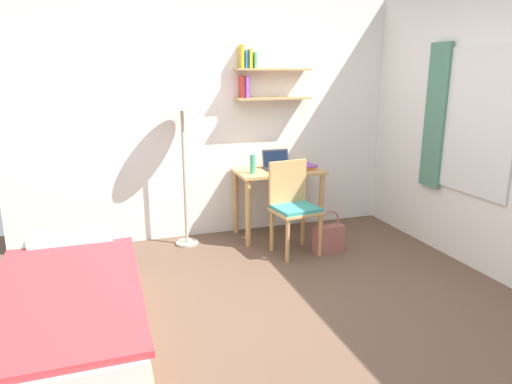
{
  "coord_description": "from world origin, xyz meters",
  "views": [
    {
      "loc": [
        -1.19,
        -2.86,
        1.78
      ],
      "look_at": [
        -0.06,
        0.51,
        0.85
      ],
      "focal_mm": 32.2,
      "sensor_mm": 36.0,
      "label": 1
    }
  ],
  "objects_px": {
    "desk_chair": "(293,203)",
    "laptop": "(277,164)",
    "standing_lamp": "(182,107)",
    "desk": "(278,183)",
    "water_bottle": "(253,164)",
    "book_stack": "(306,166)",
    "bed": "(69,314)",
    "handbag": "(329,238)"
  },
  "relations": [
    {
      "from": "desk_chair",
      "to": "laptop",
      "type": "relative_size",
      "value": 2.98
    },
    {
      "from": "standing_lamp",
      "to": "desk",
      "type": "bearing_deg",
      "value": -2.42
    },
    {
      "from": "desk",
      "to": "water_bottle",
      "type": "height_order",
      "value": "water_bottle"
    },
    {
      "from": "desk",
      "to": "book_stack",
      "type": "xyz_separation_m",
      "value": [
        0.31,
        -0.04,
        0.18
      ]
    },
    {
      "from": "standing_lamp",
      "to": "water_bottle",
      "type": "bearing_deg",
      "value": -9.79
    },
    {
      "from": "book_stack",
      "to": "desk",
      "type": "bearing_deg",
      "value": 172.21
    },
    {
      "from": "bed",
      "to": "laptop",
      "type": "bearing_deg",
      "value": 38.61
    },
    {
      "from": "desk_chair",
      "to": "bed",
      "type": "bearing_deg",
      "value": -151.78
    },
    {
      "from": "bed",
      "to": "water_bottle",
      "type": "bearing_deg",
      "value": 40.76
    },
    {
      "from": "book_stack",
      "to": "desk_chair",
      "type": "bearing_deg",
      "value": -126.89
    },
    {
      "from": "water_bottle",
      "to": "book_stack",
      "type": "height_order",
      "value": "water_bottle"
    },
    {
      "from": "book_stack",
      "to": "handbag",
      "type": "height_order",
      "value": "book_stack"
    },
    {
      "from": "bed",
      "to": "laptop",
      "type": "xyz_separation_m",
      "value": [
        2.1,
        1.67,
        0.56
      ]
    },
    {
      "from": "desk_chair",
      "to": "standing_lamp",
      "type": "height_order",
      "value": "standing_lamp"
    },
    {
      "from": "standing_lamp",
      "to": "laptop",
      "type": "xyz_separation_m",
      "value": [
        1.03,
        0.03,
        -0.65
      ]
    },
    {
      "from": "bed",
      "to": "standing_lamp",
      "type": "bearing_deg",
      "value": 57.03
    },
    {
      "from": "book_stack",
      "to": "laptop",
      "type": "bearing_deg",
      "value": 158.75
    },
    {
      "from": "handbag",
      "to": "water_bottle",
      "type": "bearing_deg",
      "value": 137.54
    },
    {
      "from": "laptop",
      "to": "book_stack",
      "type": "bearing_deg",
      "value": -21.25
    },
    {
      "from": "standing_lamp",
      "to": "laptop",
      "type": "bearing_deg",
      "value": 1.7
    },
    {
      "from": "desk_chair",
      "to": "handbag",
      "type": "xyz_separation_m",
      "value": [
        0.34,
        -0.15,
        -0.35
      ]
    },
    {
      "from": "standing_lamp",
      "to": "book_stack",
      "type": "height_order",
      "value": "standing_lamp"
    },
    {
      "from": "laptop",
      "to": "handbag",
      "type": "distance_m",
      "value": 1.01
    },
    {
      "from": "laptop",
      "to": "desk",
      "type": "bearing_deg",
      "value": -99.55
    },
    {
      "from": "desk",
      "to": "desk_chair",
      "type": "xyz_separation_m",
      "value": [
        -0.03,
        -0.5,
        -0.09
      ]
    },
    {
      "from": "water_bottle",
      "to": "handbag",
      "type": "relative_size",
      "value": 0.45
    },
    {
      "from": "desk",
      "to": "standing_lamp",
      "type": "xyz_separation_m",
      "value": [
        -1.02,
        0.04,
        0.85
      ]
    },
    {
      "from": "book_stack",
      "to": "water_bottle",
      "type": "bearing_deg",
      "value": -176.79
    },
    {
      "from": "desk",
      "to": "standing_lamp",
      "type": "relative_size",
      "value": 0.57
    },
    {
      "from": "desk",
      "to": "handbag",
      "type": "bearing_deg",
      "value": -64.74
    },
    {
      "from": "desk_chair",
      "to": "water_bottle",
      "type": "height_order",
      "value": "water_bottle"
    },
    {
      "from": "bed",
      "to": "desk",
      "type": "distance_m",
      "value": 2.65
    },
    {
      "from": "bed",
      "to": "book_stack",
      "type": "relative_size",
      "value": 7.95
    },
    {
      "from": "desk",
      "to": "book_stack",
      "type": "relative_size",
      "value": 3.65
    },
    {
      "from": "desk_chair",
      "to": "water_bottle",
      "type": "bearing_deg",
      "value": 124.31
    },
    {
      "from": "water_bottle",
      "to": "book_stack",
      "type": "distance_m",
      "value": 0.63
    },
    {
      "from": "desk_chair",
      "to": "water_bottle",
      "type": "xyz_separation_m",
      "value": [
        -0.29,
        0.42,
        0.34
      ]
    },
    {
      "from": "standing_lamp",
      "to": "laptop",
      "type": "height_order",
      "value": "standing_lamp"
    },
    {
      "from": "desk_chair",
      "to": "water_bottle",
      "type": "relative_size",
      "value": 4.66
    },
    {
      "from": "bed",
      "to": "desk_chair",
      "type": "relative_size",
      "value": 2.2
    },
    {
      "from": "bed",
      "to": "handbag",
      "type": "distance_m",
      "value": 2.57
    },
    {
      "from": "bed",
      "to": "laptop",
      "type": "height_order",
      "value": "laptop"
    }
  ]
}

